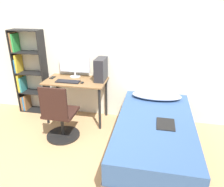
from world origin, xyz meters
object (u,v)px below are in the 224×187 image
(bed, at_px, (154,137))
(keyboard, at_px, (68,82))
(monitor, at_px, (75,65))
(bookshelf, at_px, (27,75))
(office_chair, at_px, (60,119))
(pc_tower, at_px, (101,69))

(bed, bearing_deg, keyboard, 158.29)
(bed, bearing_deg, monitor, 148.55)
(bookshelf, xyz_separation_m, monitor, (0.98, 0.02, 0.24))
(office_chair, height_order, pc_tower, pc_tower)
(monitor, relative_size, keyboard, 1.39)
(bed, distance_m, pc_tower, 1.46)
(bookshelf, bearing_deg, pc_tower, -2.79)
(bookshelf, xyz_separation_m, pc_tower, (1.49, -0.07, 0.22))
(bookshelf, distance_m, pc_tower, 1.51)
(bookshelf, bearing_deg, monitor, 1.05)
(bed, xyz_separation_m, keyboard, (-1.51, 0.60, 0.52))
(monitor, bearing_deg, bookshelf, -178.95)
(bed, height_order, keyboard, keyboard)
(keyboard, height_order, pc_tower, pc_tower)
(bed, xyz_separation_m, monitor, (-1.49, 0.91, 0.73))
(bed, height_order, pc_tower, pc_tower)
(bookshelf, height_order, office_chair, bookshelf)
(bed, relative_size, pc_tower, 5.26)
(monitor, height_order, keyboard, monitor)
(bookshelf, xyz_separation_m, keyboard, (0.95, -0.29, 0.03))
(keyboard, xyz_separation_m, pc_tower, (0.53, 0.22, 0.18))
(office_chair, bearing_deg, bookshelf, 140.69)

